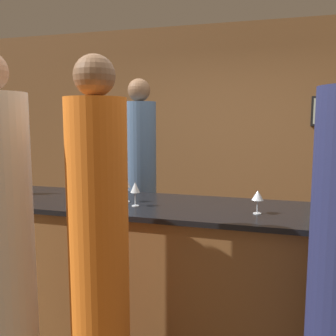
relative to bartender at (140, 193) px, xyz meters
name	(u,v)px	position (x,y,z in m)	size (l,w,h in m)	color
back_wall	(240,140)	(0.80, 1.38, 0.44)	(8.00, 0.08, 2.80)	brown
bar_counter	(207,280)	(0.80, -0.78, -0.43)	(3.56, 0.76, 1.06)	brown
bartender	(140,193)	(0.00, 0.00, 0.00)	(0.31, 0.31, 2.03)	#4C6B93
guest_1	(99,257)	(0.35, -1.56, -0.02)	(0.32, 0.32, 1.98)	orange
wine_bottle_0	(20,182)	(-0.74, -0.76, 0.20)	(0.07, 0.07, 0.27)	black
wine_glass_0	(135,188)	(0.30, -0.89, 0.22)	(0.07, 0.07, 0.17)	silver
wine_glass_1	(258,196)	(1.13, -0.87, 0.21)	(0.08, 0.08, 0.15)	silver
wine_glass_3	(126,183)	(0.19, -0.78, 0.24)	(0.07, 0.07, 0.19)	silver
wine_glass_4	(335,204)	(1.58, -0.96, 0.21)	(0.06, 0.06, 0.15)	silver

